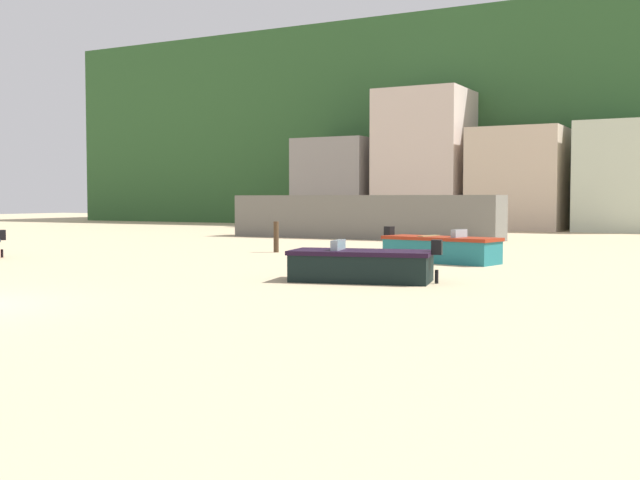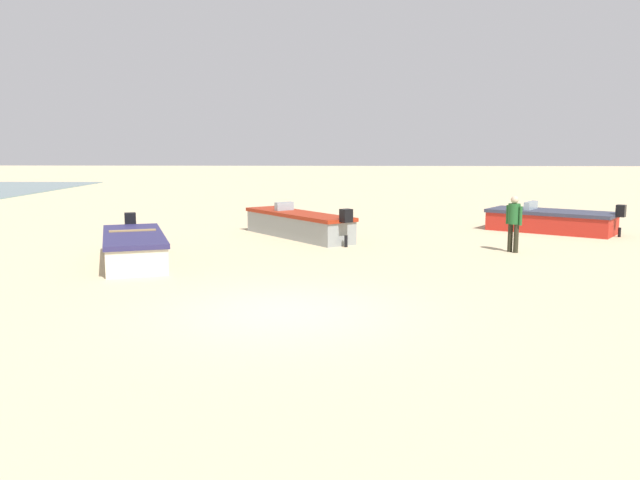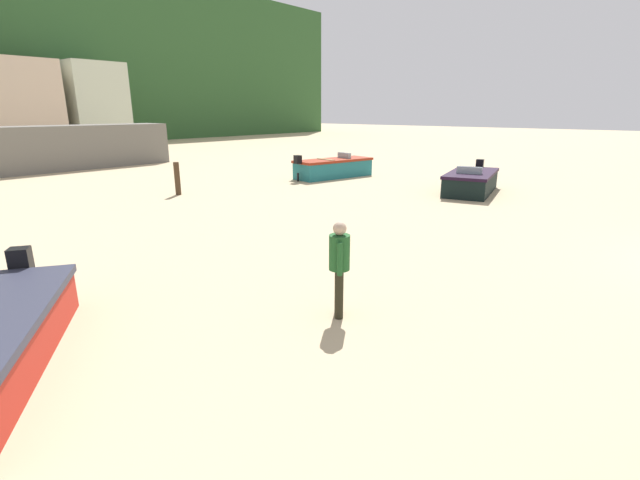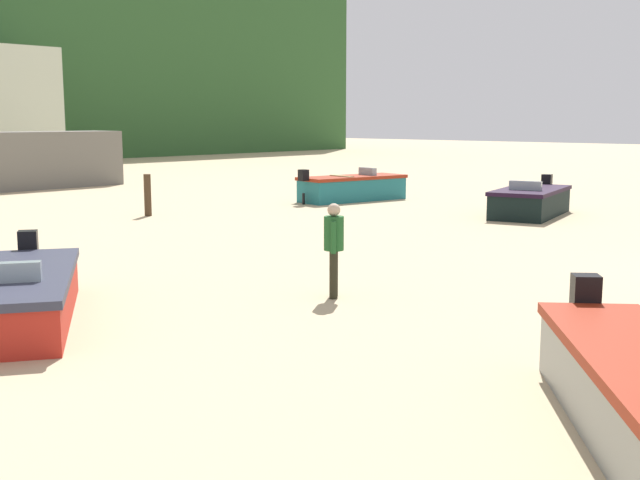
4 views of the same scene
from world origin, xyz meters
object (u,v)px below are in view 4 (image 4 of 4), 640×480
object	(u,v)px
boat_red_1	(13,296)
boat_black_3	(530,202)
mooring_post_near_water	(148,195)
boat_teal_4	(352,188)
beach_walker_foreground	(334,242)

from	to	relation	value
boat_red_1	boat_black_3	bearing A→B (deg)	-144.75
boat_black_3	mooring_post_near_water	distance (m)	12.07
boat_teal_4	beach_walker_foreground	distance (m)	16.20
beach_walker_foreground	boat_red_1	bearing A→B (deg)	-68.21
boat_teal_4	mooring_post_near_water	size ratio (longest dim) A/B	3.49
boat_black_3	mooring_post_near_water	world-z (taller)	mooring_post_near_water
boat_teal_4	beach_walker_foreground	size ratio (longest dim) A/B	2.83
boat_red_1	beach_walker_foreground	xyz separation A→B (m)	(4.48, -2.47, 0.56)
boat_red_1	beach_walker_foreground	world-z (taller)	beach_walker_foreground
mooring_post_near_water	beach_walker_foreground	world-z (taller)	beach_walker_foreground
boat_black_3	beach_walker_foreground	world-z (taller)	beach_walker_foreground
boat_teal_4	boat_black_3	bearing A→B (deg)	12.95
boat_red_1	boat_black_3	xyz separation A→B (m)	(17.30, 0.54, 0.05)
boat_teal_4	mooring_post_near_water	world-z (taller)	mooring_post_near_water
beach_walker_foreground	boat_black_3	bearing A→B (deg)	153.85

